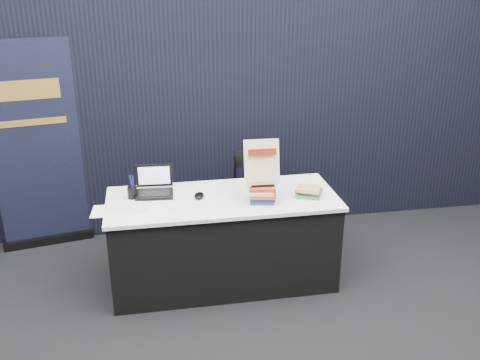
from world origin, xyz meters
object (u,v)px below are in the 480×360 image
object	(u,v)px
book_stack_short	(310,191)
stacking_chair	(259,197)
pullup_banner	(38,159)
laptop	(154,187)
info_sign	(262,164)
book_stack_tall	(262,194)
display_table	(223,240)

from	to	relation	value
book_stack_short	stacking_chair	size ratio (longest dim) A/B	0.25
pullup_banner	laptop	bearing A→B (deg)	-48.81
book_stack_short	info_sign	xyz separation A→B (m)	(-0.39, -0.02, 0.26)
book_stack_tall	info_sign	distance (m)	0.24
book_stack_tall	display_table	bearing A→B (deg)	152.86
display_table	info_sign	xyz separation A→B (m)	(0.28, -0.12, 0.68)
book_stack_tall	pullup_banner	xyz separation A→B (m)	(-1.81, 1.09, 0.02)
laptop	book_stack_tall	distance (m)	0.87
pullup_banner	info_sign	bearing A→B (deg)	-41.31
book_stack_tall	book_stack_short	distance (m)	0.40
info_sign	stacking_chair	xyz separation A→B (m)	(0.12, 0.64, -0.56)
laptop	pullup_banner	xyz separation A→B (m)	(-1.00, 0.78, 0.03)
laptop	book_stack_tall	world-z (taller)	laptop
display_table	laptop	xyz separation A→B (m)	(-0.52, 0.17, 0.43)
book_stack_short	info_sign	size ratio (longest dim) A/B	0.62
display_table	stacking_chair	distance (m)	0.67
laptop	pullup_banner	world-z (taller)	pullup_banner
display_table	laptop	bearing A→B (deg)	162.17
stacking_chair	book_stack_tall	bearing A→B (deg)	-96.83
stacking_chair	book_stack_short	bearing A→B (deg)	-62.83
book_stack_short	pullup_banner	distance (m)	2.44
laptop	book_stack_tall	size ratio (longest dim) A/B	1.43
laptop	book_stack_short	bearing A→B (deg)	-8.89
display_table	stacking_chair	world-z (taller)	stacking_chair
display_table	laptop	distance (m)	0.70
display_table	stacking_chair	bearing A→B (deg)	51.96
book_stack_tall	stacking_chair	distance (m)	0.75
book_stack_tall	book_stack_short	world-z (taller)	book_stack_tall
display_table	book_stack_short	world-z (taller)	book_stack_short
info_sign	stacking_chair	world-z (taller)	info_sign
pullup_banner	book_stack_short	bearing A→B (deg)	-36.26
laptop	book_stack_tall	xyz separation A→B (m)	(0.81, -0.31, 0.01)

